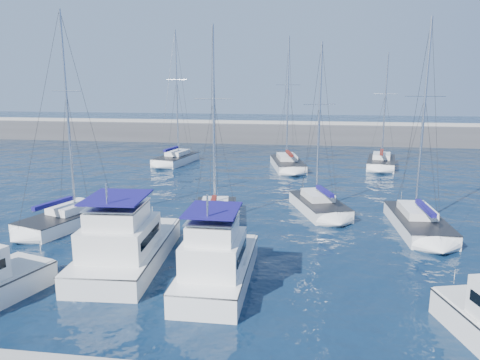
# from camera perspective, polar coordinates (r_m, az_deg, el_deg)

# --- Properties ---
(ground) EXTENTS (220.00, 220.00, 0.00)m
(ground) POSITION_cam_1_polar(r_m,az_deg,el_deg) (26.37, 2.36, -10.93)
(ground) COLOR black
(ground) RESTS_ON ground
(breakwater) EXTENTS (160.00, 6.00, 4.45)m
(breakwater) POSITION_cam_1_polar(r_m,az_deg,el_deg) (76.70, 6.26, 5.35)
(breakwater) COLOR #424244
(breakwater) RESTS_ON ground
(motor_yacht_port_inner) EXTENTS (4.56, 9.87, 4.69)m
(motor_yacht_port_inner) POSITION_cam_1_polar(r_m,az_deg,el_deg) (27.25, -13.82, -7.93)
(motor_yacht_port_inner) COLOR silver
(motor_yacht_port_inner) RESTS_ON ground
(motor_yacht_stbd_inner) EXTENTS (3.30, 8.31, 4.69)m
(motor_yacht_stbd_inner) POSITION_cam_1_polar(r_m,az_deg,el_deg) (24.17, -2.87, -10.25)
(motor_yacht_stbd_inner) COLOR white
(motor_yacht_stbd_inner) RESTS_ON ground
(sailboat_mid_a) EXTENTS (5.22, 7.92, 15.25)m
(sailboat_mid_a) POSITION_cam_1_polar(r_m,az_deg,el_deg) (35.85, -20.19, -4.39)
(sailboat_mid_a) COLOR white
(sailboat_mid_a) RESTS_ON ground
(sailboat_mid_b) EXTENTS (4.23, 9.07, 14.32)m
(sailboat_mid_b) POSITION_cam_1_polar(r_m,az_deg,el_deg) (33.87, -3.16, -4.64)
(sailboat_mid_b) COLOR silver
(sailboat_mid_b) RESTS_ON ground
(sailboat_mid_c) EXTENTS (4.97, 7.42, 13.39)m
(sailboat_mid_c) POSITION_cam_1_polar(r_m,az_deg,el_deg) (37.56, 9.59, -3.06)
(sailboat_mid_c) COLOR silver
(sailboat_mid_c) RESTS_ON ground
(sailboat_mid_e) EXTENTS (3.46, 8.39, 14.70)m
(sailboat_mid_e) POSITION_cam_1_polar(r_m,az_deg,el_deg) (35.09, 20.86, -4.83)
(sailboat_mid_e) COLOR white
(sailboat_mid_e) RESTS_ON ground
(sailboat_back_a) EXTENTS (4.46, 7.81, 16.27)m
(sailboat_back_a) POSITION_cam_1_polar(r_m,az_deg,el_deg) (58.42, -7.79, 2.59)
(sailboat_back_a) COLOR white
(sailboat_back_a) RESTS_ON ground
(sailboat_back_b) EXTENTS (4.67, 8.64, 15.35)m
(sailboat_back_b) POSITION_cam_1_polar(r_m,az_deg,el_deg) (54.99, 5.80, 2.00)
(sailboat_back_b) COLOR silver
(sailboat_back_b) RESTS_ON ground
(sailboat_back_c) EXTENTS (4.31, 7.94, 13.59)m
(sailboat_back_c) POSITION_cam_1_polar(r_m,az_deg,el_deg) (58.06, 16.83, 2.07)
(sailboat_back_c) COLOR white
(sailboat_back_c) RESTS_ON ground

